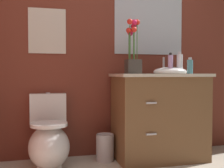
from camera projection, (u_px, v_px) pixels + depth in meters
wall_back at (134, 41)px, 3.13m from camera, size 4.60×0.05×2.50m
toilet at (49, 141)px, 2.64m from camera, size 0.38×0.59×0.69m
vanity_cabinet at (159, 115)px, 2.89m from camera, size 0.94×0.56×1.06m
flower_vase at (133, 54)px, 2.76m from camera, size 0.14×0.14×0.54m
soap_bottle at (180, 64)px, 2.88m from camera, size 0.06×0.06×0.22m
lotion_bottle at (170, 64)px, 2.82m from camera, size 0.05×0.05×0.21m
hand_wash_bottle at (190, 66)px, 2.77m from camera, size 0.06×0.06×0.16m
trash_bin at (105, 147)px, 2.83m from camera, size 0.18×0.18×0.27m
wall_poster at (47, 31)px, 2.86m from camera, size 0.38×0.01×0.46m
wall_mirror at (149, 23)px, 3.14m from camera, size 0.80×0.01×0.70m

